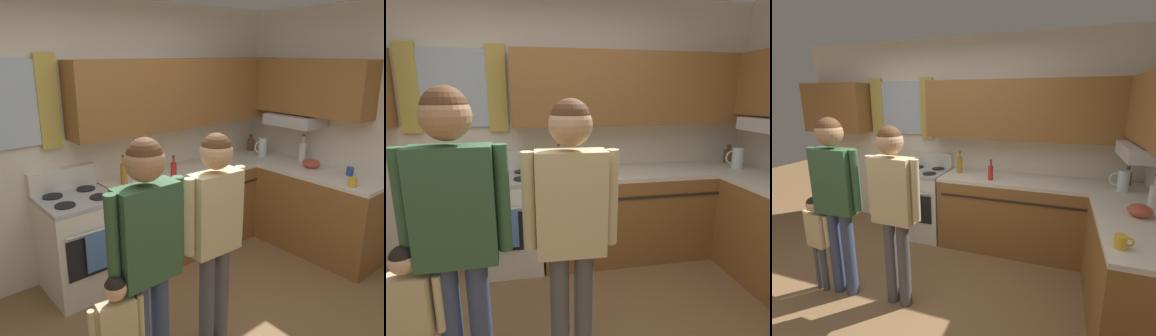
{
  "view_description": "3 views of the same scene",
  "coord_description": "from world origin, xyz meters",
  "views": [
    {
      "loc": [
        -1.6,
        -1.55,
        2.11
      ],
      "look_at": [
        0.35,
        0.79,
        1.21
      ],
      "focal_mm": 36.53,
      "sensor_mm": 36.0,
      "label": 1
    },
    {
      "loc": [
        -0.17,
        -1.27,
        1.63
      ],
      "look_at": [
        0.23,
        0.89,
        1.11
      ],
      "focal_mm": 28.22,
      "sensor_mm": 36.0,
      "label": 2
    },
    {
      "loc": [
        1.36,
        -1.72,
        1.83
      ],
      "look_at": [
        0.45,
        0.93,
        1.14
      ],
      "focal_mm": 26.3,
      "sensor_mm": 36.0,
      "label": 3
    }
  ],
  "objects": [
    {
      "name": "small_child",
      "position": [
        -0.75,
        0.13,
        0.6
      ],
      "size": [
        0.32,
        0.13,
        0.96
      ],
      "color": "#4C4C56",
      "rests_on": "ground"
    },
    {
      "name": "adult_in_plaid",
      "position": [
        0.07,
        0.2,
        1.02
      ],
      "size": [
        0.5,
        0.22,
        1.62
      ],
      "color": "#4C4C51",
      "rests_on": "ground"
    },
    {
      "name": "bottle_oil_amber",
      "position": [
        0.17,
        1.58,
        1.01
      ],
      "size": [
        0.06,
        0.06,
        0.29
      ],
      "color": "#B27223",
      "rests_on": "kitchen_counter_run"
    },
    {
      "name": "mixing_bowl",
      "position": [
        2.02,
        0.75,
        0.95
      ],
      "size": [
        0.19,
        0.19,
        0.1
      ],
      "color": "#B24C38",
      "rests_on": "kitchen_counter_run"
    },
    {
      "name": "bottle_squat_brown",
      "position": [
        2.1,
        1.71,
        0.98
      ],
      "size": [
        0.08,
        0.08,
        0.21
      ],
      "color": "brown",
      "rests_on": "kitchen_counter_run"
    },
    {
      "name": "bottle_sauce_red",
      "position": [
        0.62,
        1.39,
        0.99
      ],
      "size": [
        0.06,
        0.06,
        0.25
      ],
      "color": "red",
      "rests_on": "kitchen_counter_run"
    },
    {
      "name": "mug_cobalt_blue",
      "position": [
        2.09,
        0.34,
        0.94
      ],
      "size": [
        0.11,
        0.07,
        0.08
      ],
      "color": "#2D479E",
      "rests_on": "kitchen_counter_run"
    },
    {
      "name": "water_pitcher",
      "position": [
        2.0,
        1.44,
        1.01
      ],
      "size": [
        0.19,
        0.11,
        0.22
      ],
      "color": "silver",
      "rests_on": "kitchen_counter_run"
    },
    {
      "name": "back_wall_unit",
      "position": [
        0.08,
        1.82,
        1.46
      ],
      "size": [
        4.6,
        0.42,
        2.6
      ],
      "color": "silver",
      "rests_on": "ground"
    },
    {
      "name": "adult_holding_child",
      "position": [
        -0.5,
        0.16,
        1.06
      ],
      "size": [
        0.52,
        0.23,
        1.68
      ],
      "color": "#38476B",
      "rests_on": "ground"
    },
    {
      "name": "stove_oven",
      "position": [
        -0.34,
        1.54,
        0.47
      ],
      "size": [
        0.62,
        0.67,
        1.1
      ],
      "color": "silver",
      "rests_on": "ground"
    },
    {
      "name": "bottle_milk_white",
      "position": [
        2.16,
        0.97,
        1.02
      ],
      "size": [
        0.08,
        0.08,
        0.31
      ],
      "color": "white",
      "rests_on": "kitchen_counter_run"
    },
    {
      "name": "mug_mustard_yellow",
      "position": [
        1.78,
        0.14,
        0.95
      ],
      "size": [
        0.12,
        0.08,
        0.09
      ],
      "color": "gold",
      "rests_on": "kitchen_counter_run"
    },
    {
      "name": "kitchen_counter_run",
      "position": [
        1.45,
        1.19,
        0.45
      ],
      "size": [
        2.31,
        1.92,
        0.9
      ],
      "color": "brown",
      "rests_on": "ground"
    }
  ]
}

